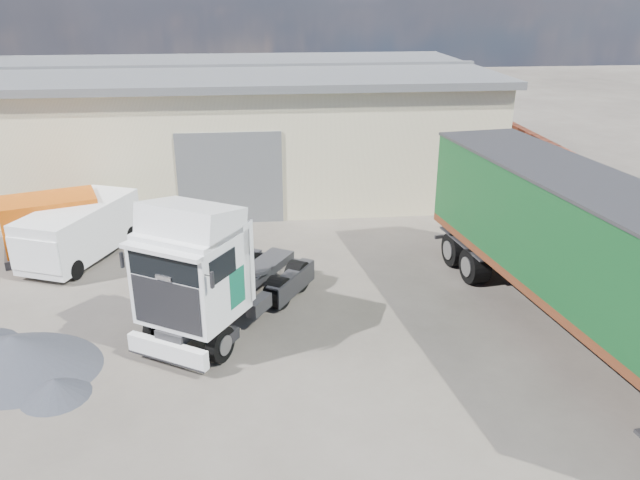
{
  "coord_description": "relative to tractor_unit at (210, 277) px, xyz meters",
  "views": [
    {
      "loc": [
        -0.99,
        -13.27,
        8.55
      ],
      "look_at": [
        0.73,
        3.0,
        1.95
      ],
      "focal_mm": 35.0,
      "sensor_mm": 36.0,
      "label": 1
    }
  ],
  "objects": [
    {
      "name": "warehouse",
      "position": [
        -3.7,
        14.47,
        1.01
      ],
      "size": [
        30.6,
        12.6,
        5.42
      ],
      "color": "beige",
      "rests_on": "ground"
    },
    {
      "name": "gravel_heap",
      "position": [
        -4.73,
        -1.15,
        -1.24
      ],
      "size": [
        5.18,
        5.18,
        0.87
      ],
      "rotation": [
        0.0,
        0.0,
        -0.28
      ],
      "color": "black",
      "rests_on": "ground"
    },
    {
      "name": "box_trailer",
      "position": [
        9.45,
        -0.99,
        0.9
      ],
      "size": [
        4.31,
        12.83,
        4.19
      ],
      "rotation": [
        0.0,
        0.0,
        0.13
      ],
      "color": "#2D2D30",
      "rests_on": "ground"
    },
    {
      "name": "brick_boundary_wall",
      "position": [
        13.8,
        4.47,
        -0.4
      ],
      "size": [
        0.35,
        26.0,
        2.5
      ],
      "primitive_type": "cube",
      "color": "brown",
      "rests_on": "ground"
    },
    {
      "name": "tractor_unit",
      "position": [
        0.0,
        0.0,
        0.0
      ],
      "size": [
        4.86,
        6.03,
        3.92
      ],
      "rotation": [
        0.0,
        0.0,
        -0.55
      ],
      "color": "black",
      "rests_on": "ground"
    },
    {
      "name": "orange_skip",
      "position": [
        -5.76,
        6.12,
        -0.77
      ],
      "size": [
        3.71,
        2.96,
        2.02
      ],
      "rotation": [
        0.0,
        0.0,
        0.33
      ],
      "color": "#2D2D30",
      "rests_on": "ground"
    },
    {
      "name": "ground",
      "position": [
        2.3,
        -1.53,
        -1.65
      ],
      "size": [
        120.0,
        120.0,
        0.0
      ],
      "primitive_type": "plane",
      "color": "#292722",
      "rests_on": "ground"
    },
    {
      "name": "panel_van",
      "position": [
        -4.77,
        5.39,
        -0.69
      ],
      "size": [
        3.42,
        4.91,
        1.86
      ],
      "rotation": [
        0.0,
        0.0,
        -0.39
      ],
      "color": "black",
      "rests_on": "ground"
    }
  ]
}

